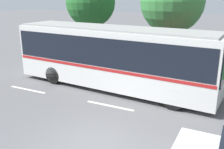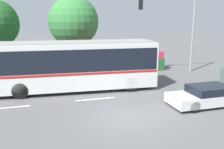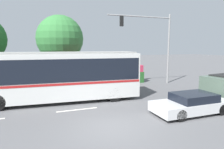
# 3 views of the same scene
# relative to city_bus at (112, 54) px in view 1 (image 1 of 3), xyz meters

# --- Properties ---
(ground_plane) EXTENTS (140.00, 140.00, 0.00)m
(ground_plane) POSITION_rel_city_bus_xyz_m (2.04, -5.34, -1.90)
(ground_plane) COLOR #5B5B5E
(city_bus) EXTENTS (11.43, 3.24, 3.34)m
(city_bus) POSITION_rel_city_bus_xyz_m (0.00, 0.00, 0.00)
(city_bus) COLOR silver
(city_bus) RESTS_ON ground
(flowering_hedge) EXTENTS (8.64, 1.27, 1.79)m
(flowering_hedge) POSITION_rel_city_bus_xyz_m (4.83, 4.83, -1.02)
(flowering_hedge) COLOR #286028
(flowering_hedge) RESTS_ON ground
(street_tree_left) EXTENTS (4.15, 4.15, 6.44)m
(street_tree_left) POSITION_rel_city_bus_xyz_m (-5.63, 7.15, 2.46)
(street_tree_left) COLOR brown
(street_tree_left) RESTS_ON ground
(street_tree_centre) EXTENTS (4.71, 4.71, 6.86)m
(street_tree_centre) POSITION_rel_city_bus_xyz_m (1.18, 7.49, 2.60)
(street_tree_centre) COLOR brown
(street_tree_centre) RESTS_ON ground
(lane_stripe_near) EXTENTS (2.40, 0.16, 0.01)m
(lane_stripe_near) POSITION_rel_city_bus_xyz_m (-3.94, -2.37, -1.89)
(lane_stripe_near) COLOR silver
(lane_stripe_near) RESTS_ON ground
(lane_stripe_mid) EXTENTS (2.40, 0.16, 0.01)m
(lane_stripe_mid) POSITION_rel_city_bus_xyz_m (1.03, -2.28, -1.89)
(lane_stripe_mid) COLOR silver
(lane_stripe_mid) RESTS_ON ground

